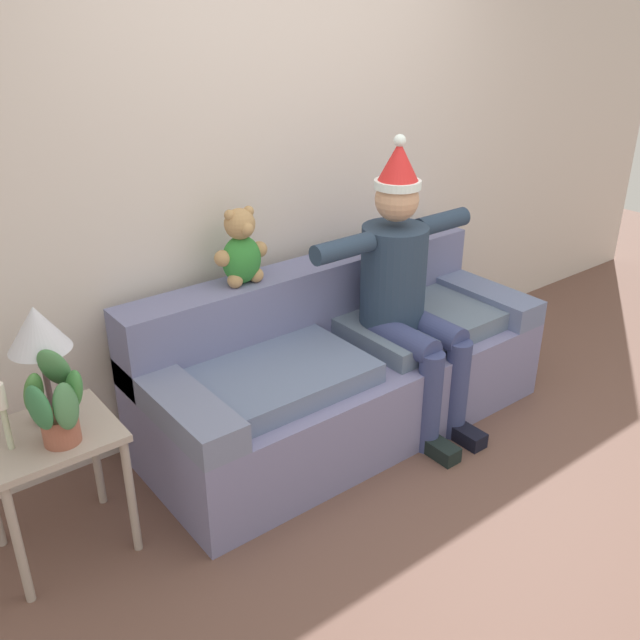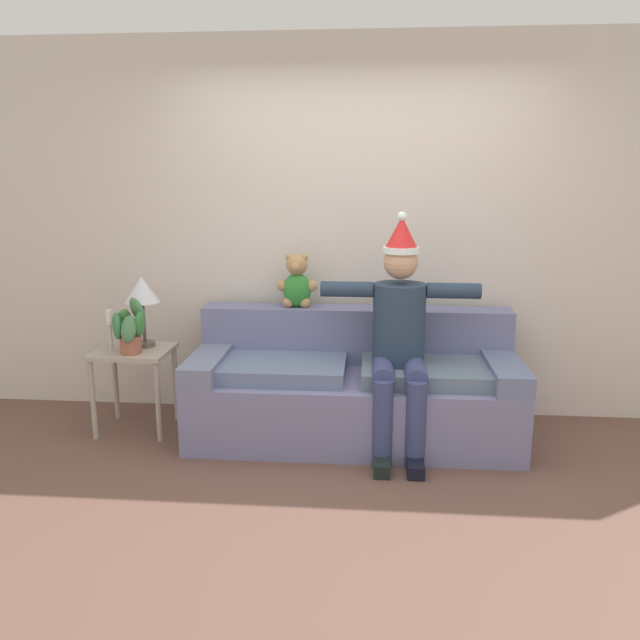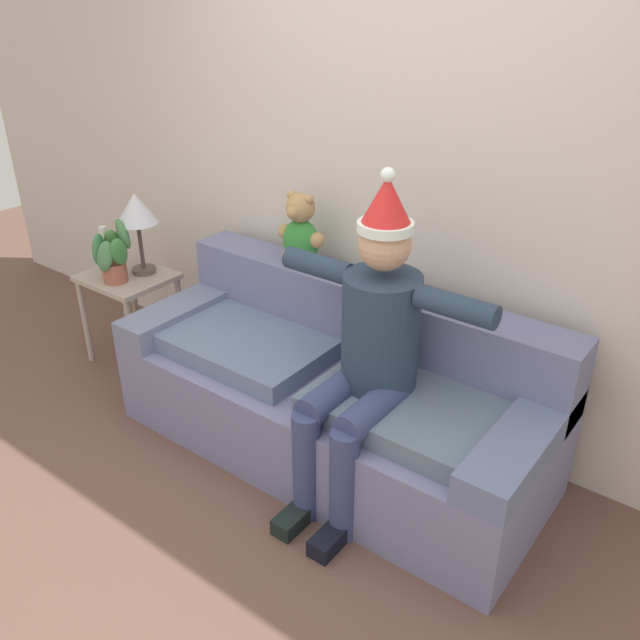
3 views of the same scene
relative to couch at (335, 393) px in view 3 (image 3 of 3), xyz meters
name	(u,v)px [view 3 (image 3 of 3)]	position (x,y,z in m)	size (l,w,h in m)	color
ground_plane	(186,572)	(0.00, -1.04, -0.33)	(10.00, 10.00, 0.00)	brown
back_wall	(400,168)	(0.00, 0.51, 1.02)	(7.00, 0.10, 2.70)	beige
couch	(335,393)	(0.00, 0.00, 0.00)	(2.16, 0.87, 0.84)	slate
person_seated	(368,346)	(0.29, -0.16, 0.44)	(1.02, 0.77, 1.52)	#26384D
teddy_bear	(300,232)	(-0.41, 0.26, 0.68)	(0.29, 0.17, 0.38)	#308634
side_table	(129,290)	(-1.52, -0.04, 0.15)	(0.51, 0.44, 0.58)	#AD9E92
table_lamp	(136,212)	(-1.46, 0.05, 0.63)	(0.24, 0.24, 0.49)	#524E3E
potted_plant	(113,255)	(-1.49, -0.13, 0.42)	(0.25, 0.26, 0.39)	#9B5542
candle_tall	(105,242)	(-1.66, -0.06, 0.43)	(0.04, 0.04, 0.28)	beige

